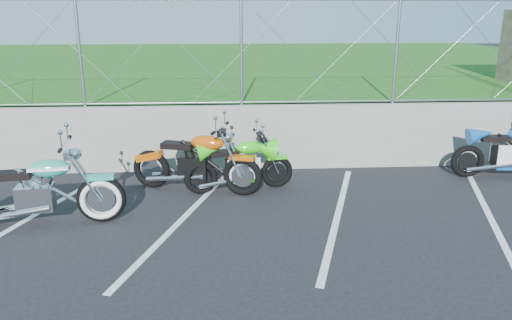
{
  "coord_description": "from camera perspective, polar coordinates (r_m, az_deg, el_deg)",
  "views": [
    {
      "loc": [
        0.65,
        -6.13,
        3.02
      ],
      "look_at": [
        1.14,
        1.3,
        0.82
      ],
      "focal_mm": 35.0,
      "sensor_mm": 36.0,
      "label": 1
    }
  ],
  "objects": [
    {
      "name": "ground",
      "position": [
        6.86,
        -8.92,
        -9.86
      ],
      "size": [
        90.0,
        90.0,
        0.0
      ],
      "primitive_type": "plane",
      "color": "black",
      "rests_on": "ground"
    },
    {
      "name": "retaining_wall",
      "position": [
        9.94,
        -7.39,
        2.53
      ],
      "size": [
        30.0,
        0.22,
        1.3
      ],
      "primitive_type": "cube",
      "color": "slate",
      "rests_on": "ground"
    },
    {
      "name": "grass_field",
      "position": [
        19.78,
        -5.67,
        9.51
      ],
      "size": [
        30.0,
        20.0,
        1.3
      ],
      "primitive_type": "cube",
      "color": "#1C4E14",
      "rests_on": "ground"
    },
    {
      "name": "chain_link_fence",
      "position": [
        9.68,
        -7.75,
        12.06
      ],
      "size": [
        28.0,
        0.03,
        2.0
      ],
      "color": "gray",
      "rests_on": "retaining_wall"
    },
    {
      "name": "parking_lines",
      "position": [
        7.76,
        0.63,
        -6.41
      ],
      "size": [
        18.29,
        4.31,
        0.01
      ],
      "color": "silver",
      "rests_on": "ground"
    },
    {
      "name": "cruiser_turquoise",
      "position": [
        7.9,
        -23.56,
        -3.56
      ],
      "size": [
        2.51,
        0.79,
        1.25
      ],
      "rotation": [
        0.0,
        0.0,
        0.12
      ],
      "color": "black",
      "rests_on": "ground"
    },
    {
      "name": "naked_orange",
      "position": [
        8.7,
        -6.71,
        -0.44
      ],
      "size": [
        2.3,
        0.94,
        1.18
      ],
      "rotation": [
        0.0,
        0.0,
        -0.3
      ],
      "color": "black",
      "rests_on": "ground"
    },
    {
      "name": "sportbike_green",
      "position": [
        8.73,
        -1.72,
        -0.76
      ],
      "size": [
        1.94,
        0.69,
        1.01
      ],
      "rotation": [
        0.0,
        0.0,
        0.19
      ],
      "color": "black",
      "rests_on": "ground"
    },
    {
      "name": "sportbike_blue",
      "position": [
        10.56,
        26.98,
        0.68
      ],
      "size": [
        2.12,
        0.75,
        1.1
      ],
      "rotation": [
        0.0,
        0.0,
        -0.08
      ],
      "color": "black",
      "rests_on": "ground"
    }
  ]
}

